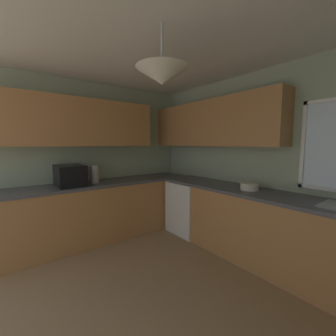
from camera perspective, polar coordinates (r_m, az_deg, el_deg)
The scene contains 8 objects.
ground_plane at distance 2.39m, azimuth -1.41°, elevation -31.98°, with size 9.04×9.04×0.00m, color #997A56.
room_shell at distance 2.51m, azimuth 2.63°, elevation 11.54°, with size 4.23×3.54×2.53m.
counter_run_left at distance 3.60m, azimuth -18.31°, elevation -10.70°, with size 0.65×3.15×0.90m.
counter_run_back at distance 3.01m, azimuth 24.08°, elevation -14.36°, with size 3.32×0.65×0.90m.
dishwasher at distance 3.74m, azimuth 5.88°, elevation -10.11°, with size 0.60×0.60×0.85m, color white.
microwave at distance 3.38m, azimuth -24.33°, elevation -1.77°, with size 0.48×0.36×0.29m, color black.
kettle at distance 3.45m, azimuth -18.74°, elevation -1.63°, with size 0.12×0.12×0.26m, color #B7B7BC.
bowl at distance 2.99m, azimuth 20.64°, elevation -4.56°, with size 0.23×0.23×0.09m, color beige.
Camera 1 is at (1.52, -1.10, 1.49)m, focal length 23.21 mm.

